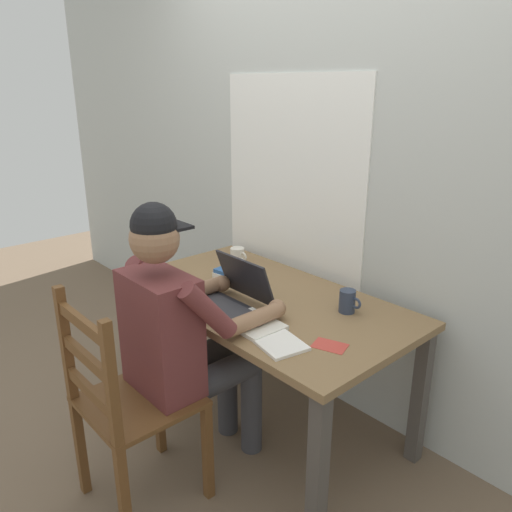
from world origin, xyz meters
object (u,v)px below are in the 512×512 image
coffee_mug_white (238,255)px  computer_mouse (256,324)px  book_stack_main (232,274)px  laptop (230,297)px  wooden_chair (127,405)px  coffee_mug_dark (348,301)px  landscape_photo_print (330,346)px  desk (263,313)px  seated_person (184,332)px

coffee_mug_white → computer_mouse: bearing=-34.6°
computer_mouse → book_stack_main: bearing=150.6°
laptop → book_stack_main: bearing=139.1°
computer_mouse → coffee_mug_white: (-0.66, 0.46, 0.03)m
wooden_chair → book_stack_main: wooden_chair is taller
coffee_mug_white → coffee_mug_dark: size_ratio=1.07×
book_stack_main → laptop: bearing=-40.9°
coffee_mug_white → landscape_photo_print: bearing=-19.8°
desk → wooden_chair: bearing=-88.1°
coffee_mug_dark → laptop: bearing=-136.9°
desk → landscape_photo_print: 0.54m
wooden_chair → computer_mouse: wooden_chair is taller
seated_person → coffee_mug_white: bearing=124.5°
seated_person → wooden_chair: size_ratio=1.32×
coffee_mug_white → landscape_photo_print: coffee_mug_white is taller
wooden_chair → laptop: size_ratio=2.90×
desk → laptop: (-0.01, -0.19, 0.14)m
desk → computer_mouse: bearing=-47.9°
coffee_mug_white → coffee_mug_dark: 0.83m
wooden_chair → landscape_photo_print: size_ratio=7.36×
seated_person → computer_mouse: 0.30m
seated_person → coffee_mug_dark: (0.35, 0.64, 0.06)m
laptop → landscape_photo_print: 0.54m
laptop → landscape_photo_print: (0.53, 0.07, -0.05)m
wooden_chair → desk: bearing=91.9°
wooden_chair → laptop: 0.63m
coffee_mug_white → landscape_photo_print: 1.03m
seated_person → wooden_chair: 0.36m
desk → laptop: size_ratio=4.37×
desk → coffee_mug_dark: size_ratio=13.10×
book_stack_main → landscape_photo_print: (0.80, -0.17, -0.02)m
computer_mouse → coffee_mug_white: 0.81m
coffee_mug_dark → book_stack_main: 0.67m
wooden_chair → book_stack_main: bearing=111.1°
seated_person → coffee_mug_dark: size_ratio=11.45×
laptop → coffee_mug_white: laptop is taller
desk → coffee_mug_white: coffee_mug_white is taller
seated_person → landscape_photo_print: (0.50, 0.34, 0.01)m
computer_mouse → book_stack_main: size_ratio=0.58×
coffee_mug_dark → book_stack_main: (-0.65, -0.12, -0.03)m
seated_person → wooden_chair: bearing=-90.0°
seated_person → computer_mouse: (0.19, 0.23, 0.03)m
coffee_mug_white → coffee_mug_dark: (0.82, -0.06, 0.01)m
laptop → landscape_photo_print: bearing=7.2°
laptop → coffee_mug_white: bearing=136.7°
wooden_chair → coffee_mug_white: wooden_chair is taller
seated_person → laptop: seated_person is taller
book_stack_main → coffee_mug_dark: bearing=10.8°
book_stack_main → computer_mouse: bearing=-29.4°
book_stack_main → landscape_photo_print: bearing=-11.8°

